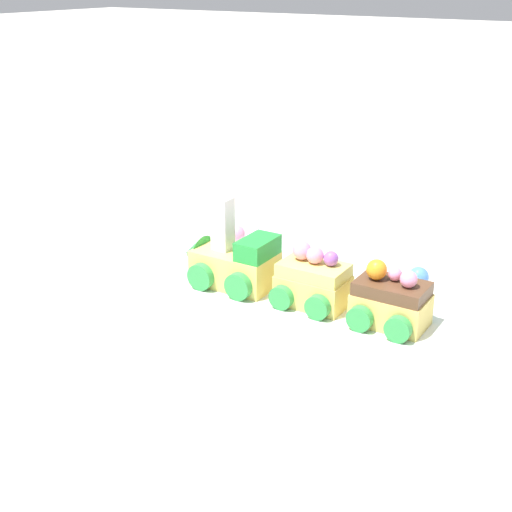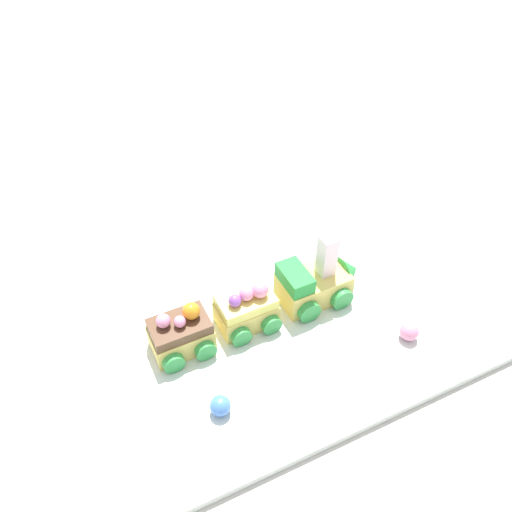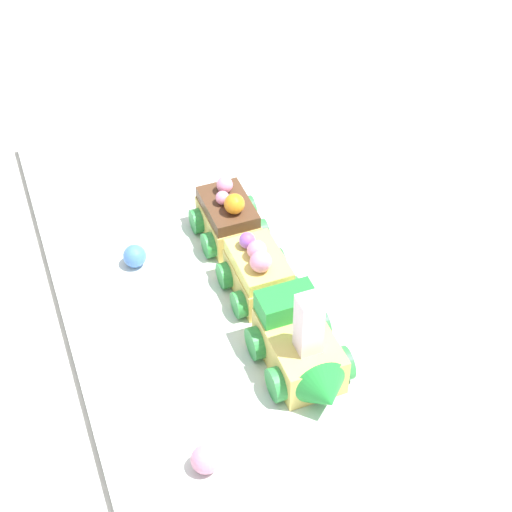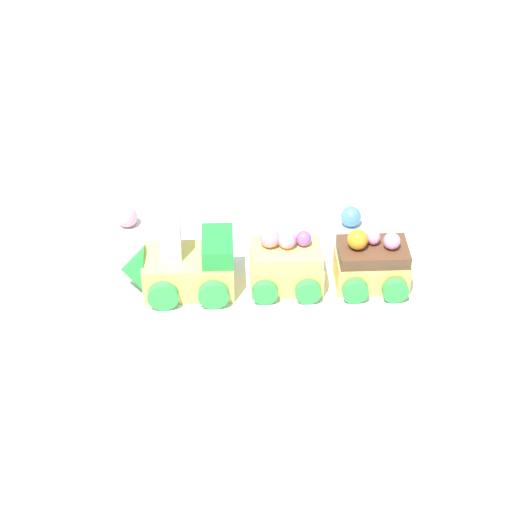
{
  "view_description": "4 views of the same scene",
  "coord_description": "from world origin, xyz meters",
  "px_view_note": "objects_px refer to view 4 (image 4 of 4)",
  "views": [
    {
      "loc": [
        -0.35,
        0.59,
        0.35
      ],
      "look_at": [
        0.05,
        -0.03,
        0.05
      ],
      "focal_mm": 50.0,
      "sensor_mm": 36.0,
      "label": 1
    },
    {
      "loc": [
        -0.19,
        -0.41,
        0.52
      ],
      "look_at": [
        0.02,
        0.04,
        0.05
      ],
      "focal_mm": 35.0,
      "sensor_mm": 36.0,
      "label": 2
    },
    {
      "loc": [
        0.53,
        -0.23,
        0.62
      ],
      "look_at": [
        -0.04,
        -0.02,
        0.04
      ],
      "focal_mm": 60.0,
      "sensor_mm": 36.0,
      "label": 3
    },
    {
      "loc": [
        0.02,
        0.66,
        0.57
      ],
      "look_at": [
        0.01,
        0.02,
        0.08
      ],
      "focal_mm": 60.0,
      "sensor_mm": 36.0,
      "label": 4
    }
  ],
  "objects_px": {
    "cake_car_lemon": "(286,265)",
    "gumball_blue": "(351,217)",
    "cake_train_locomotive": "(181,267)",
    "gumball_pink": "(127,217)",
    "cake_car_chocolate": "(371,264)"
  },
  "relations": [
    {
      "from": "cake_train_locomotive",
      "to": "gumball_pink",
      "type": "height_order",
      "value": "cake_train_locomotive"
    },
    {
      "from": "gumball_blue",
      "to": "cake_train_locomotive",
      "type": "bearing_deg",
      "value": 29.94
    },
    {
      "from": "gumball_blue",
      "to": "cake_car_chocolate",
      "type": "bearing_deg",
      "value": 95.05
    },
    {
      "from": "gumball_blue",
      "to": "cake_car_lemon",
      "type": "bearing_deg",
      "value": 52.99
    },
    {
      "from": "cake_car_lemon",
      "to": "gumball_blue",
      "type": "height_order",
      "value": "cake_car_lemon"
    },
    {
      "from": "cake_train_locomotive",
      "to": "cake_car_lemon",
      "type": "distance_m",
      "value": 0.11
    },
    {
      "from": "cake_car_chocolate",
      "to": "cake_car_lemon",
      "type": "bearing_deg",
      "value": -0.29
    },
    {
      "from": "cake_car_lemon",
      "to": "cake_train_locomotive",
      "type": "bearing_deg",
      "value": 0.2
    },
    {
      "from": "cake_train_locomotive",
      "to": "cake_car_lemon",
      "type": "height_order",
      "value": "cake_train_locomotive"
    },
    {
      "from": "cake_car_chocolate",
      "to": "gumball_pink",
      "type": "distance_m",
      "value": 0.28
    },
    {
      "from": "cake_train_locomotive",
      "to": "gumball_blue",
      "type": "xyz_separation_m",
      "value": [
        -0.19,
        -0.11,
        -0.02
      ]
    },
    {
      "from": "cake_car_lemon",
      "to": "cake_car_chocolate",
      "type": "relative_size",
      "value": 1.0
    },
    {
      "from": "gumball_pink",
      "to": "cake_car_chocolate",
      "type": "bearing_deg",
      "value": 157.68
    },
    {
      "from": "cake_car_lemon",
      "to": "gumball_blue",
      "type": "relative_size",
      "value": 3.14
    },
    {
      "from": "cake_train_locomotive",
      "to": "gumball_pink",
      "type": "relative_size",
      "value": 4.78
    }
  ]
}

